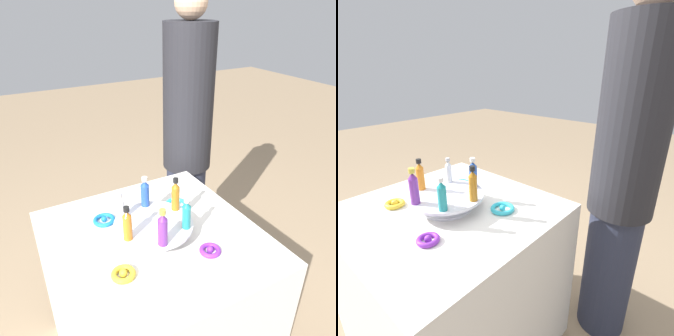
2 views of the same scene
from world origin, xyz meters
TOP-DOWN VIEW (x-y plane):
  - party_table at (0.00, 0.00)m, footprint 0.83×0.83m
  - display_stand at (0.00, 0.00)m, footprint 0.32×0.32m
  - bottle_clear at (-0.10, 0.09)m, footprint 0.03×0.03m
  - bottle_orange at (-0.12, -0.04)m, footprint 0.03×0.03m
  - bottle_purple at (-0.03, -0.13)m, footprint 0.04×0.04m
  - bottle_teal at (0.10, -0.09)m, footprint 0.03×0.03m
  - bottle_amber at (0.12, 0.04)m, footprint 0.03×0.03m
  - bottle_blue at (0.03, 0.13)m, footprint 0.04×0.04m
  - ribbon_bow_blue at (-0.14, 0.19)m, footprint 0.10×0.10m
  - ribbon_bow_gold at (-0.19, -0.14)m, footprint 0.09×0.09m
  - ribbon_bow_purple at (0.14, -0.19)m, footprint 0.08×0.08m
  - ribbon_bow_teal at (0.19, 0.14)m, footprint 0.10×0.10m
  - person_figure at (0.53, 0.59)m, footprint 0.29×0.29m

SIDE VIEW (x-z plane):
  - party_table at x=0.00m, z-range 0.00..0.78m
  - ribbon_bow_blue at x=-0.14m, z-range 0.77..0.80m
  - ribbon_bow_teal at x=0.19m, z-range 0.77..0.80m
  - ribbon_bow_purple at x=0.14m, z-range 0.77..0.80m
  - ribbon_bow_gold at x=-0.19m, z-range 0.77..0.80m
  - display_stand at x=0.00m, z-range 0.78..0.85m
  - person_figure at x=0.53m, z-range 0.01..1.71m
  - bottle_clear at x=-0.10m, z-range 0.84..0.96m
  - bottle_teal at x=0.10m, z-range 0.84..0.97m
  - bottle_blue at x=0.03m, z-range 0.84..0.97m
  - bottle_orange at x=-0.12m, z-range 0.84..0.98m
  - bottle_amber at x=0.12m, z-range 0.84..0.98m
  - bottle_purple at x=-0.03m, z-range 0.84..0.99m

